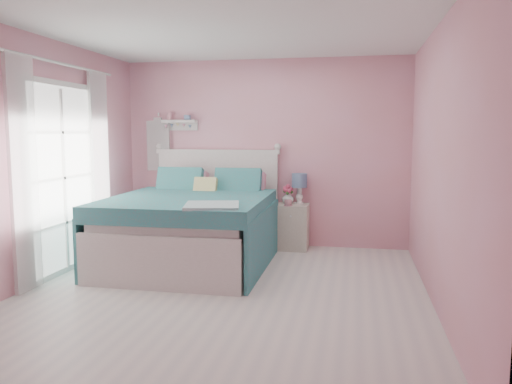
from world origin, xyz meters
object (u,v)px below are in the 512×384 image
(bed, at_px, (193,227))
(nightstand, at_px, (292,227))
(table_lamp, at_px, (299,183))
(teacup, at_px, (288,203))
(vase, at_px, (288,198))

(bed, xyz_separation_m, nightstand, (1.11, 0.93, -0.12))
(bed, height_order, nightstand, bed)
(nightstand, bearing_deg, table_lamp, 47.52)
(table_lamp, relative_size, teacup, 4.12)
(bed, bearing_deg, vase, 42.91)
(bed, xyz_separation_m, teacup, (1.06, 0.79, 0.22))
(table_lamp, height_order, teacup, table_lamp)
(bed, relative_size, teacup, 23.10)
(table_lamp, xyz_separation_m, teacup, (-0.12, -0.23, -0.25))
(bed, distance_m, teacup, 1.34)
(vase, bearing_deg, bed, -136.26)
(bed, height_order, vase, bed)
(bed, distance_m, table_lamp, 1.63)
(bed, bearing_deg, nightstand, 39.29)
(teacup, bearing_deg, nightstand, 73.30)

